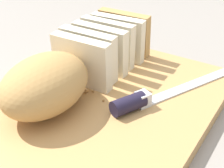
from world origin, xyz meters
name	(u,v)px	position (x,y,z in m)	size (l,w,h in m)	color
ground_plane	(112,111)	(0.00, 0.00, 0.00)	(3.00, 3.00, 0.00)	gray
cutting_board	(112,106)	(0.00, 0.00, 0.01)	(0.42, 0.30, 0.02)	tan
bread_loaf	(74,66)	(-0.01, 0.07, 0.07)	(0.33, 0.13, 0.09)	tan
bread_knife	(147,98)	(0.02, -0.05, 0.03)	(0.27, 0.13, 0.03)	silver
crumb_near_knife	(86,91)	(-0.01, 0.05, 0.03)	(0.01, 0.01, 0.01)	#A8753D
crumb_near_loaf	(103,101)	(-0.01, 0.01, 0.03)	(0.00, 0.00, 0.00)	#A8753D
crumb_stray_left	(92,92)	(0.00, 0.04, 0.03)	(0.00, 0.00, 0.00)	#A8753D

